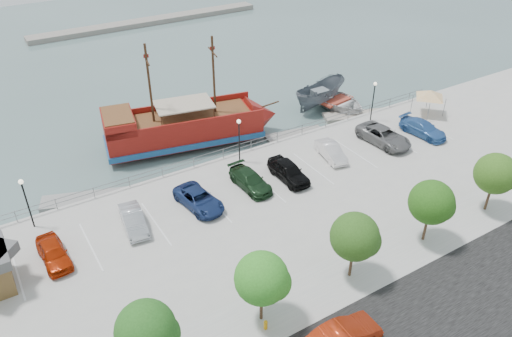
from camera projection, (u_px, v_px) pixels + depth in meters
ground at (279, 206)px, 41.65m from camera, size 160.00×160.00×0.00m
street at (429, 331)px, 29.62m from camera, size 100.00×8.00×0.04m
sidewalk at (361, 270)px, 33.93m from camera, size 100.00×4.00×0.05m
seawall_railing at (233, 150)px, 46.43m from camera, size 50.00×0.06×1.00m
far_shore at (149, 21)px, 85.35m from camera, size 40.00×3.00×0.80m
pirate_ship at (197, 126)px, 49.79m from camera, size 18.13×8.11×11.25m
patrol_boat at (320, 96)px, 56.83m from camera, size 7.86×4.20×2.89m
speedboat at (336, 103)px, 56.89m from camera, size 6.61×8.39×1.57m
dock_west at (84, 200)px, 42.13m from camera, size 7.22×4.23×0.40m
dock_mid at (295, 135)px, 51.77m from camera, size 6.43×2.80×0.36m
dock_east at (356, 116)px, 55.43m from camera, size 7.52×4.65×0.42m
canopy_tent at (431, 90)px, 52.48m from camera, size 3.94×3.94×3.19m
street_sedan at (342, 337)px, 28.29m from camera, size 4.88×1.76×1.60m
fire_hydrant at (266, 325)px, 29.54m from camera, size 0.25×0.25×0.71m
lamp_post_left at (25, 195)px, 36.27m from camera, size 0.36×0.36×4.28m
lamp_post_mid at (239, 133)px, 44.20m from camera, size 0.36×0.36×4.28m
lamp_post_right at (374, 94)px, 51.26m from camera, size 0.36×0.36×4.28m
tree_b at (149, 331)px, 25.56m from camera, size 3.30×3.20×5.00m
tree_c at (264, 279)px, 28.64m from camera, size 3.30×3.20×5.00m
tree_d at (357, 238)px, 31.73m from camera, size 3.30×3.20×5.00m
tree_e at (433, 203)px, 34.82m from camera, size 3.30×3.20×5.00m
tree_f at (497, 175)px, 37.90m from camera, size 3.30×3.20×5.00m
parked_car_a at (53, 253)px, 34.31m from camera, size 1.92×4.33×1.45m
parked_car_b at (133, 220)px, 37.37m from camera, size 2.00×4.42×1.41m
parked_car_c at (199, 199)px, 39.64m from camera, size 2.94×5.19×1.37m
parked_car_d at (250, 180)px, 41.91m from camera, size 2.16×4.86×1.39m
parked_car_e at (289, 171)px, 42.91m from camera, size 1.96×4.75×1.61m
parked_car_f at (331, 151)px, 45.93m from camera, size 2.21×4.37×1.37m
parked_car_g at (384, 136)px, 48.21m from camera, size 3.05×5.88×1.58m
parked_car_h at (423, 128)px, 49.67m from camera, size 2.56×5.18×1.45m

